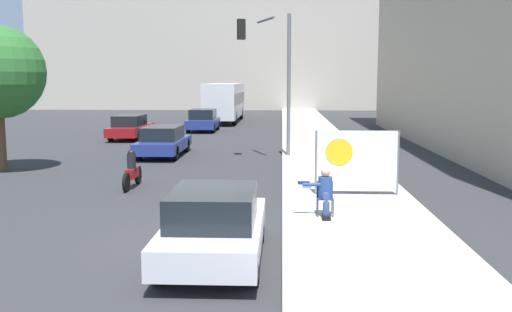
% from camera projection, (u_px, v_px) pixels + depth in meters
% --- Properties ---
extents(ground_plane, '(160.00, 160.00, 0.00)m').
position_uv_depth(ground_plane, '(209.00, 249.00, 11.72)').
color(ground_plane, '#303033').
extents(sidewalk_curb, '(3.72, 90.00, 0.16)m').
position_uv_depth(sidewalk_curb, '(322.00, 153.00, 26.41)').
color(sidewalk_curb, '#B7B2A8').
rests_on(sidewalk_curb, ground_plane).
extents(building_backdrop_far, '(52.00, 12.00, 23.94)m').
position_uv_depth(building_backdrop_far, '(254.00, 9.00, 69.27)').
color(building_backdrop_far, '#BCB2A3').
rests_on(building_backdrop_far, ground_plane).
extents(seated_protester, '(0.92, 0.77, 1.18)m').
position_uv_depth(seated_protester, '(325.00, 191.00, 13.84)').
color(seated_protester, '#474C56').
rests_on(seated_protester, sidewalk_curb).
extents(jogger_on_sidewalk, '(0.34, 0.34, 1.67)m').
position_uv_depth(jogger_on_sidewalk, '(352.00, 162.00, 17.04)').
color(jogger_on_sidewalk, black).
rests_on(jogger_on_sidewalk, sidewalk_curb).
extents(protest_banner, '(2.41, 0.06, 1.86)m').
position_uv_depth(protest_banner, '(356.00, 161.00, 16.39)').
color(protest_banner, slate).
rests_on(protest_banner, sidewalk_curb).
extents(traffic_light_pole, '(2.28, 2.05, 6.11)m').
position_uv_depth(traffic_light_pole, '(272.00, 62.00, 24.36)').
color(traffic_light_pole, slate).
rests_on(traffic_light_pole, sidewalk_curb).
extents(parked_car_curbside, '(1.82, 4.18, 1.42)m').
position_uv_depth(parked_car_curbside, '(214.00, 225.00, 10.87)').
color(parked_car_curbside, silver).
rests_on(parked_car_curbside, ground_plane).
extents(car_on_road_nearest, '(1.83, 4.78, 1.37)m').
position_uv_depth(car_on_road_nearest, '(163.00, 141.00, 25.97)').
color(car_on_road_nearest, navy).
rests_on(car_on_road_nearest, ground_plane).
extents(car_on_road_midblock, '(1.73, 4.80, 1.41)m').
position_uv_depth(car_on_road_midblock, '(130.00, 127.00, 33.44)').
color(car_on_road_midblock, maroon).
rests_on(car_on_road_midblock, ground_plane).
extents(car_on_road_distant, '(1.86, 4.17, 1.50)m').
position_uv_depth(car_on_road_distant, '(203.00, 120.00, 38.33)').
color(car_on_road_distant, navy).
rests_on(car_on_road_distant, ground_plane).
extents(city_bus_on_road, '(2.49, 11.05, 3.15)m').
position_uv_depth(city_bus_on_road, '(225.00, 100.00, 46.96)').
color(city_bus_on_road, silver).
rests_on(city_bus_on_road, ground_plane).
extents(motorcycle_on_road, '(0.28, 2.05, 1.25)m').
position_uv_depth(motorcycle_on_road, '(132.00, 171.00, 18.33)').
color(motorcycle_on_road, maroon).
rests_on(motorcycle_on_road, ground_plane).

